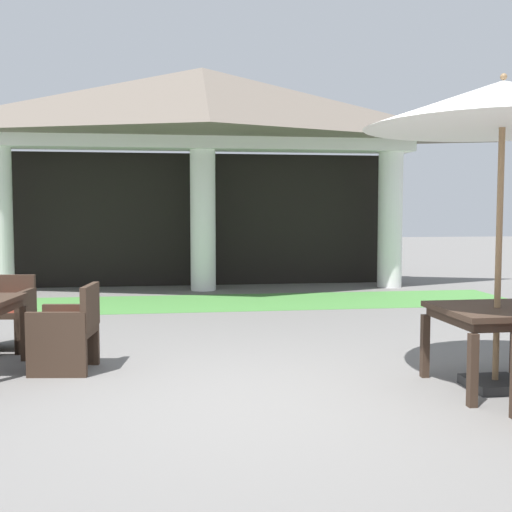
{
  "coord_description": "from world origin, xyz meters",
  "views": [
    {
      "loc": [
        -0.71,
        -5.14,
        1.6
      ],
      "look_at": [
        0.24,
        1.57,
        1.1
      ],
      "focal_mm": 44.58,
      "sensor_mm": 36.0,
      "label": 1
    }
  ],
  "objects_px": {
    "patio_table_mid_left": "(497,318)",
    "patio_chair_near_foreground_north": "(5,313)",
    "patio_umbrella_mid_left": "(503,107)",
    "patio_chair_near_foreground_east": "(68,331)"
  },
  "relations": [
    {
      "from": "patio_umbrella_mid_left",
      "to": "patio_chair_near_foreground_north",
      "type": "bearing_deg",
      "value": 154.12
    },
    {
      "from": "patio_chair_near_foreground_north",
      "to": "patio_chair_near_foreground_east",
      "type": "bearing_deg",
      "value": 135.17
    },
    {
      "from": "patio_chair_near_foreground_east",
      "to": "patio_chair_near_foreground_north",
      "type": "bearing_deg",
      "value": 45.17
    },
    {
      "from": "patio_table_mid_left",
      "to": "patio_chair_near_foreground_north",
      "type": "bearing_deg",
      "value": 154.12
    },
    {
      "from": "patio_chair_near_foreground_north",
      "to": "patio_chair_near_foreground_east",
      "type": "height_order",
      "value": "patio_chair_near_foreground_east"
    },
    {
      "from": "patio_table_mid_left",
      "to": "patio_umbrella_mid_left",
      "type": "relative_size",
      "value": 0.36
    },
    {
      "from": "patio_table_mid_left",
      "to": "patio_umbrella_mid_left",
      "type": "xyz_separation_m",
      "value": [
        -0.0,
        0.0,
        1.85
      ]
    },
    {
      "from": "patio_chair_near_foreground_east",
      "to": "patio_table_mid_left",
      "type": "height_order",
      "value": "patio_chair_near_foreground_east"
    },
    {
      "from": "patio_chair_near_foreground_north",
      "to": "patio_umbrella_mid_left",
      "type": "height_order",
      "value": "patio_umbrella_mid_left"
    },
    {
      "from": "patio_chair_near_foreground_east",
      "to": "patio_umbrella_mid_left",
      "type": "bearing_deg",
      "value": -99.62
    }
  ]
}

